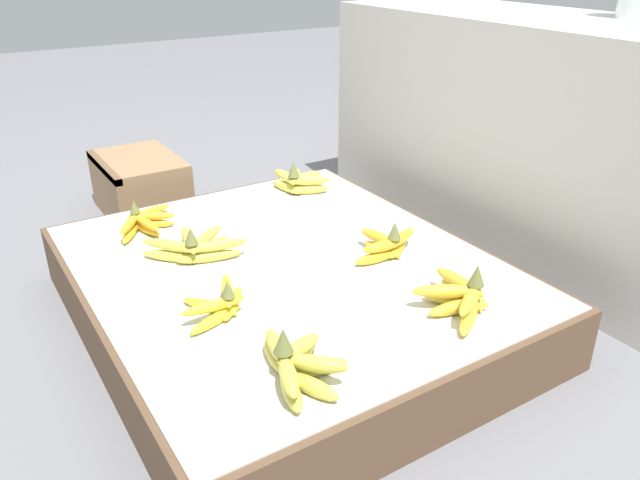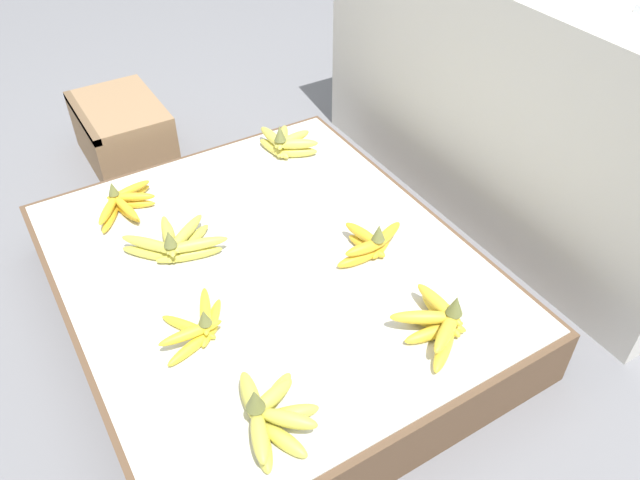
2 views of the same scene
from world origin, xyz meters
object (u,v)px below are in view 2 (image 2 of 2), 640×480
at_px(wooden_crate, 123,132).
at_px(banana_bunch_front_midleft, 175,244).
at_px(banana_bunch_middle_left, 286,144).
at_px(banana_bunch_middle_right, 439,322).
at_px(banana_bunch_middle_midright, 371,243).
at_px(banana_bunch_front_midright, 198,327).
at_px(banana_bunch_front_left, 124,203).
at_px(banana_bunch_front_right, 269,414).

relative_size(wooden_crate, banana_bunch_front_midleft, 1.50).
relative_size(banana_bunch_middle_left, banana_bunch_middle_right, 0.86).
bearing_deg(wooden_crate, banana_bunch_middle_right, 13.41).
relative_size(wooden_crate, banana_bunch_middle_midright, 1.73).
xyz_separation_m(banana_bunch_front_midright, banana_bunch_middle_midright, (-0.03, 0.47, 0.01)).
relative_size(banana_bunch_front_left, banana_bunch_middle_right, 0.90).
bearing_deg(banana_bunch_front_midleft, banana_bunch_front_right, -2.87).
distance_m(wooden_crate, banana_bunch_middle_left, 0.61).
distance_m(banana_bunch_middle_left, banana_bunch_middle_right, 0.81).
xyz_separation_m(banana_bunch_front_midleft, banana_bunch_middle_right, (0.54, 0.39, 0.00)).
xyz_separation_m(banana_bunch_front_left, banana_bunch_middle_midright, (0.49, 0.47, 0.01)).
bearing_deg(banana_bunch_middle_right, banana_bunch_middle_left, 175.40).
bearing_deg(wooden_crate, banana_bunch_front_midright, -7.94).
bearing_deg(banana_bunch_middle_right, banana_bunch_middle_midright, 175.23).
bearing_deg(banana_bunch_front_left, banana_bunch_front_right, 2.03).
bearing_deg(banana_bunch_front_left, banana_bunch_front_midleft, 13.48).
bearing_deg(banana_bunch_front_left, banana_bunch_middle_midright, 44.20).
bearing_deg(banana_bunch_front_midleft, banana_bunch_front_left, -166.52).
bearing_deg(banana_bunch_middle_left, banana_bunch_front_right, -30.71).
distance_m(wooden_crate, banana_bunch_front_left, 0.53).
bearing_deg(banana_bunch_front_midright, banana_bunch_front_right, 5.62).
distance_m(banana_bunch_front_midright, banana_bunch_middle_midright, 0.47).
height_order(banana_bunch_front_left, banana_bunch_front_right, banana_bunch_front_right).
height_order(banana_bunch_front_right, banana_bunch_middle_left, banana_bunch_front_right).
relative_size(banana_bunch_front_right, banana_bunch_middle_midright, 1.09).
bearing_deg(banana_bunch_front_left, wooden_crate, 164.25).
bearing_deg(banana_bunch_front_right, banana_bunch_middle_midright, 124.27).
distance_m(wooden_crate, banana_bunch_front_right, 1.31).
bearing_deg(banana_bunch_front_midright, banana_bunch_middle_midright, 93.12).
distance_m(banana_bunch_front_left, banana_bunch_middle_right, 0.90).
bearing_deg(banana_bunch_front_right, banana_bunch_middle_right, 91.86).
bearing_deg(banana_bunch_front_right, banana_bunch_front_midright, -174.38).
height_order(wooden_crate, banana_bunch_front_midright, banana_bunch_front_midright).
xyz_separation_m(wooden_crate, banana_bunch_middle_left, (0.48, 0.37, 0.09)).
bearing_deg(banana_bunch_front_midleft, banana_bunch_front_midright, -11.19).
xyz_separation_m(banana_bunch_front_right, banana_bunch_middle_midright, (-0.30, 0.45, -0.00)).
height_order(banana_bunch_middle_left, banana_bunch_middle_right, same).
bearing_deg(banana_bunch_front_right, banana_bunch_front_left, -177.97).
relative_size(banana_bunch_front_midright, banana_bunch_middle_left, 1.01).
relative_size(wooden_crate, banana_bunch_front_left, 1.95).
relative_size(banana_bunch_front_midright, banana_bunch_middle_right, 0.88).
height_order(banana_bunch_front_midright, banana_bunch_middle_midright, banana_bunch_middle_midright).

